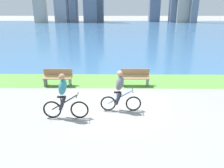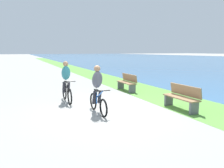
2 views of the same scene
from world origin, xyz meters
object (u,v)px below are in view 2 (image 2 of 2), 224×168
bench_near_path (182,97)px  cyclist_trailing (66,82)px  cyclist_lead (97,89)px  bench_far_along_path (127,82)px

bench_near_path → cyclist_trailing: bearing=-128.9°
cyclist_lead → bench_far_along_path: size_ratio=1.10×
bench_near_path → bench_far_along_path: (-4.06, -0.06, 0.00)m
cyclist_trailing → bench_near_path: cyclist_trailing is taller
bench_far_along_path → bench_near_path: bearing=0.9°
cyclist_trailing → bench_near_path: size_ratio=1.14×
cyclist_trailing → bench_far_along_path: bearing=108.2°
cyclist_lead → bench_far_along_path: (-3.19, 2.90, -0.38)m
bench_near_path → bench_far_along_path: size_ratio=1.00×
cyclist_lead → bench_far_along_path: cyclist_lead is taller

